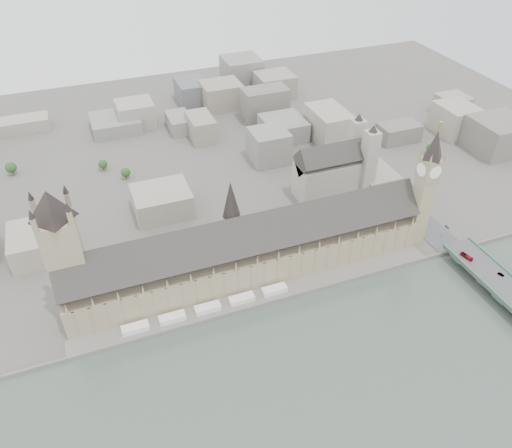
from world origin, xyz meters
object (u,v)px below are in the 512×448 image
object	(u,v)px
elizabeth_tower	(426,182)
car_approach	(447,227)
palace_of_westminster	(248,251)
westminster_abbey	(335,170)
car_silver	(501,274)
victoria_tower	(63,250)
red_bus_north	(467,256)

from	to	relation	value
elizabeth_tower	car_approach	world-z (taller)	elizabeth_tower
palace_of_westminster	car_approach	size ratio (longest dim) A/B	59.11
westminster_abbey	car_silver	xyz separation A→B (m)	(55.86, -152.40, -14.09)
palace_of_westminster	westminster_abbey	bearing A→B (deg)	34.17
elizabeth_tower	car_silver	bearing A→B (deg)	-66.25
elizabeth_tower	westminster_abbey	bearing A→B (deg)	107.29
palace_of_westminster	car_silver	world-z (taller)	palace_of_westminster
victoria_tower	elizabeth_tower	bearing A→B (deg)	-3.96
victoria_tower	red_bus_north	bearing A→B (deg)	-12.00
westminster_abbey	palace_of_westminster	bearing A→B (deg)	-145.83
car_silver	car_approach	bearing A→B (deg)	67.67
car_silver	car_approach	xyz separation A→B (m)	(-0.57, 60.27, -0.10)
victoria_tower	car_silver	size ratio (longest dim) A/B	22.10
palace_of_westminster	car_approach	bearing A→B (deg)	-5.78
elizabeth_tower	westminster_abbey	world-z (taller)	elizabeth_tower
victoria_tower	red_bus_north	size ratio (longest dim) A/B	9.69
car_silver	car_approach	size ratio (longest dim) A/B	1.01
red_bus_north	car_approach	distance (m)	37.38
car_silver	westminster_abbey	bearing A→B (deg)	87.26
victoria_tower	car_approach	world-z (taller)	victoria_tower
victoria_tower	car_silver	bearing A→B (deg)	-16.11
car_approach	westminster_abbey	bearing A→B (deg)	124.68
red_bus_north	car_approach	xyz separation A→B (m)	(10.23, 35.95, -0.79)
palace_of_westminster	car_approach	world-z (taller)	palace_of_westminster
red_bus_north	car_silver	world-z (taller)	red_bus_north
car_silver	elizabeth_tower	bearing A→B (deg)	90.88
victoria_tower	car_approach	xyz separation A→B (m)	(288.21, -23.13, -44.30)
elizabeth_tower	car_silver	xyz separation A→B (m)	(28.78, -65.40, -47.09)
palace_of_westminster	car_silver	distance (m)	184.11
palace_of_westminster	red_bus_north	bearing A→B (deg)	-18.69
palace_of_westminster	victoria_tower	bearing A→B (deg)	177.04
westminster_abbey	red_bus_north	size ratio (longest dim) A/B	6.59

